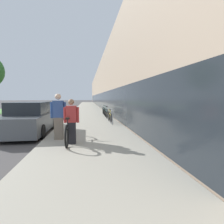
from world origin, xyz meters
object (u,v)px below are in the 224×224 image
object	(u,v)px
cruiser_bike_nearest	(110,116)
vintage_roadster_curbside	(54,113)
parked_sedan_curbside	(30,119)
bike_rack_hoop	(112,115)
tandem_bicycle	(69,131)
cruiser_bike_middle	(106,113)
person_rider	(71,121)
cruiser_bike_farthest	(104,111)
person_bystander	(58,116)

from	to	relation	value
cruiser_bike_nearest	vintage_roadster_curbside	distance (m)	5.87
parked_sedan_curbside	bike_rack_hoop	bearing A→B (deg)	19.07
parked_sedan_curbside	cruiser_bike_nearest	bearing A→B (deg)	30.04
tandem_bicycle	cruiser_bike_nearest	world-z (taller)	tandem_bicycle
cruiser_bike_middle	vintage_roadster_curbside	distance (m)	4.56
cruiser_bike_middle	tandem_bicycle	bearing A→B (deg)	-106.41
person_rider	cruiser_bike_nearest	xyz separation A→B (m)	(1.98, 5.06, -0.41)
bike_rack_hoop	parked_sedan_curbside	distance (m)	4.34
person_rider	cruiser_bike_middle	xyz separation A→B (m)	(1.99, 7.41, -0.37)
cruiser_bike_nearest	parked_sedan_curbside	distance (m)	4.75
person_rider	cruiser_bike_farthest	distance (m)	9.88
tandem_bicycle	cruiser_bike_middle	xyz separation A→B (m)	(2.09, 7.11, -0.00)
person_rider	parked_sedan_curbside	size ratio (longest dim) A/B	0.35
person_rider	bike_rack_hoop	size ratio (longest dim) A/B	1.79
person_rider	cruiser_bike_nearest	size ratio (longest dim) A/B	0.91
person_bystander	cruiser_bike_middle	world-z (taller)	person_bystander
tandem_bicycle	parked_sedan_curbside	size ratio (longest dim) A/B	0.56
person_rider	cruiser_bike_middle	bearing A→B (deg)	74.98
person_bystander	cruiser_bike_farthest	xyz separation A→B (m)	(2.56, 8.94, -0.48)
person_bystander	vintage_roadster_curbside	world-z (taller)	person_bystander
person_bystander	vintage_roadster_curbside	bearing A→B (deg)	101.38
tandem_bicycle	person_bystander	world-z (taller)	person_bystander
cruiser_bike_farthest	parked_sedan_curbside	xyz separation A→B (m)	(-4.16, -6.98, 0.17)
tandem_bicycle	cruiser_bike_middle	bearing A→B (deg)	73.59
tandem_bicycle	person_rider	bearing A→B (deg)	-70.53
person_bystander	cruiser_bike_middle	distance (m)	7.16
parked_sedan_curbside	cruiser_bike_middle	bearing A→B (deg)	48.93
person_rider	cruiser_bike_middle	size ratio (longest dim) A/B	0.84
person_rider	cruiser_bike_nearest	bearing A→B (deg)	68.66
bike_rack_hoop	cruiser_bike_middle	xyz separation A→B (m)	(0.02, 3.31, -0.12)
cruiser_bike_nearest	cruiser_bike_farthest	size ratio (longest dim) A/B	0.91
cruiser_bike_middle	parked_sedan_curbside	xyz separation A→B (m)	(-4.12, -4.73, 0.16)
vintage_roadster_curbside	person_bystander	bearing A→B (deg)	-78.62
person_rider	tandem_bicycle	bearing A→B (deg)	109.47
person_rider	bike_rack_hoop	bearing A→B (deg)	64.36
bike_rack_hoop	parked_sedan_curbside	world-z (taller)	parked_sedan_curbside
person_bystander	bike_rack_hoop	world-z (taller)	person_bystander
cruiser_bike_farthest	parked_sedan_curbside	distance (m)	8.13
parked_sedan_curbside	person_bystander	bearing A→B (deg)	-50.76
tandem_bicycle	person_bystander	bearing A→B (deg)	135.12
cruiser_bike_middle	vintage_roadster_curbside	size ratio (longest dim) A/B	0.42
person_rider	person_bystander	xyz separation A→B (m)	(-0.54, 0.73, 0.10)
tandem_bicycle	cruiser_bike_farthest	size ratio (longest dim) A/B	1.34
cruiser_bike_middle	person_rider	bearing A→B (deg)	-105.02
cruiser_bike_nearest	cruiser_bike_middle	distance (m)	2.35
person_bystander	cruiser_bike_nearest	distance (m)	5.03
bike_rack_hoop	parked_sedan_curbside	bearing A→B (deg)	-160.93
cruiser_bike_middle	parked_sedan_curbside	size ratio (longest dim) A/B	0.41
cruiser_bike_nearest	parked_sedan_curbside	xyz separation A→B (m)	(-4.11, -2.38, 0.20)
bike_rack_hoop	vintage_roadster_curbside	xyz separation A→B (m)	(-4.20, 5.05, -0.23)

